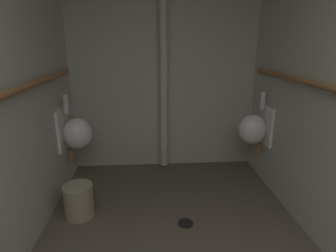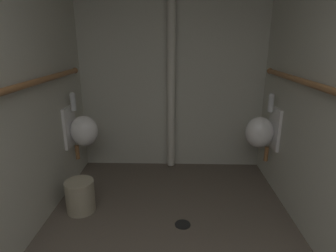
{
  "view_description": "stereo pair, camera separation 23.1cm",
  "coord_description": "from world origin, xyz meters",
  "px_view_note": "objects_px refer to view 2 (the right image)",
  "views": [
    {
      "loc": [
        -0.19,
        0.13,
        1.56
      ],
      "look_at": [
        -0.02,
        2.5,
        0.83
      ],
      "focal_mm": 29.6,
      "sensor_mm": 36.0,
      "label": 1
    },
    {
      "loc": [
        0.04,
        0.13,
        1.56
      ],
      "look_at": [
        -0.02,
        2.5,
        0.83
      ],
      "focal_mm": 29.6,
      "sensor_mm": 36.0,
      "label": 2
    }
  ],
  "objects_px": {
    "urinal_left_mid": "(82,130)",
    "urinal_right_mid": "(262,131)",
    "floor_drain": "(183,224)",
    "waste_bin": "(80,196)",
    "standpipe_back_wall": "(171,66)"
  },
  "relations": [
    {
      "from": "waste_bin",
      "to": "standpipe_back_wall",
      "type": "bearing_deg",
      "value": 49.91
    },
    {
      "from": "floor_drain",
      "to": "waste_bin",
      "type": "distance_m",
      "value": 0.99
    },
    {
      "from": "floor_drain",
      "to": "waste_bin",
      "type": "height_order",
      "value": "waste_bin"
    },
    {
      "from": "waste_bin",
      "to": "urinal_left_mid",
      "type": "bearing_deg",
      "value": 102.37
    },
    {
      "from": "urinal_left_mid",
      "to": "floor_drain",
      "type": "bearing_deg",
      "value": -34.67
    },
    {
      "from": "floor_drain",
      "to": "standpipe_back_wall",
      "type": "bearing_deg",
      "value": 95.99
    },
    {
      "from": "waste_bin",
      "to": "urinal_right_mid",
      "type": "bearing_deg",
      "value": 17.35
    },
    {
      "from": "urinal_left_mid",
      "to": "floor_drain",
      "type": "distance_m",
      "value": 1.46
    },
    {
      "from": "standpipe_back_wall",
      "to": "waste_bin",
      "type": "relative_size",
      "value": 8.1
    },
    {
      "from": "standpipe_back_wall",
      "to": "floor_drain",
      "type": "relative_size",
      "value": 17.87
    },
    {
      "from": "standpipe_back_wall",
      "to": "waste_bin",
      "type": "distance_m",
      "value": 1.72
    },
    {
      "from": "urinal_left_mid",
      "to": "standpipe_back_wall",
      "type": "height_order",
      "value": "standpipe_back_wall"
    },
    {
      "from": "urinal_left_mid",
      "to": "urinal_right_mid",
      "type": "xyz_separation_m",
      "value": [
        1.94,
        0.01,
        0.0
      ]
    },
    {
      "from": "urinal_left_mid",
      "to": "urinal_right_mid",
      "type": "relative_size",
      "value": 1.0
    },
    {
      "from": "urinal_right_mid",
      "to": "waste_bin",
      "type": "bearing_deg",
      "value": -162.65
    }
  ]
}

